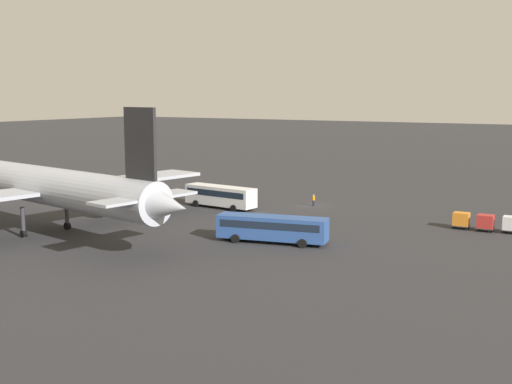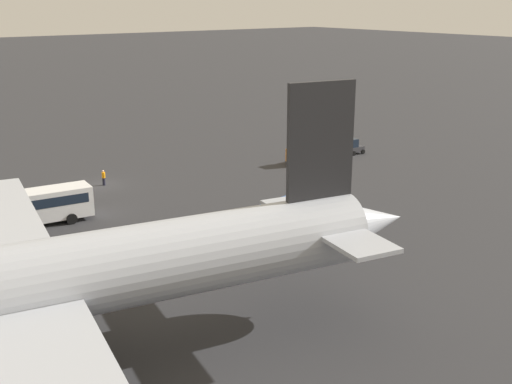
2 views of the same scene
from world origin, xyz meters
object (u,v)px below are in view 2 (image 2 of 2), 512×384
shuttle_bus_far (287,215)px  baggage_tug (354,147)px  cargo_cart_white (328,149)px  cargo_cart_orange (295,156)px  shuttle_bus_near (27,206)px  cargo_cart_red (313,153)px  worker_person (104,178)px

shuttle_bus_far → baggage_tug: 32.67m
baggage_tug → cargo_cart_white: 4.39m
shuttle_bus_far → cargo_cart_orange: bearing=-144.1°
shuttle_bus_near → cargo_cart_red: 37.34m
cargo_cart_red → shuttle_bus_far: bearing=43.3°
cargo_cart_white → cargo_cart_red: bearing=8.6°
shuttle_bus_near → worker_person: shuttle_bus_near is taller
shuttle_bus_near → cargo_cart_red: size_ratio=5.73×
worker_person → cargo_cart_white: size_ratio=0.84×
shuttle_bus_near → cargo_cart_orange: (-34.32, -2.64, -0.75)m
baggage_tug → shuttle_bus_far: bearing=36.5°
cargo_cart_white → shuttle_bus_far: bearing=40.0°
shuttle_bus_far → cargo_cart_white: shuttle_bus_far is taller
cargo_cart_white → shuttle_bus_near: bearing=4.3°
shuttle_bus_far → worker_person: bearing=-87.6°
shuttle_bus_far → cargo_cart_white: bearing=-152.1°
worker_person → cargo_cart_red: 26.72m
shuttle_bus_near → cargo_cart_white: bearing=-169.7°
shuttle_bus_far → baggage_tug: size_ratio=5.27×
shuttle_bus_far → cargo_cart_orange: 25.07m
shuttle_bus_far → cargo_cart_orange: size_ratio=6.25×
baggage_tug → cargo_cart_orange: baggage_tug is taller
worker_person → cargo_cart_orange: size_ratio=0.84×
shuttle_bus_near → cargo_cart_red: shuttle_bus_near is taller
worker_person → cargo_cart_red: cargo_cart_red is taller
cargo_cart_white → cargo_cart_red: same height
shuttle_bus_far → baggage_tug: (-26.95, -18.45, -0.90)m
worker_person → cargo_cart_white: 29.49m
baggage_tug → cargo_cart_red: bearing=1.3°
shuttle_bus_far → baggage_tug: shuttle_bus_far is taller
cargo_cart_orange → cargo_cart_red: bearing=178.2°
shuttle_bus_far → cargo_cart_white: 29.53m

